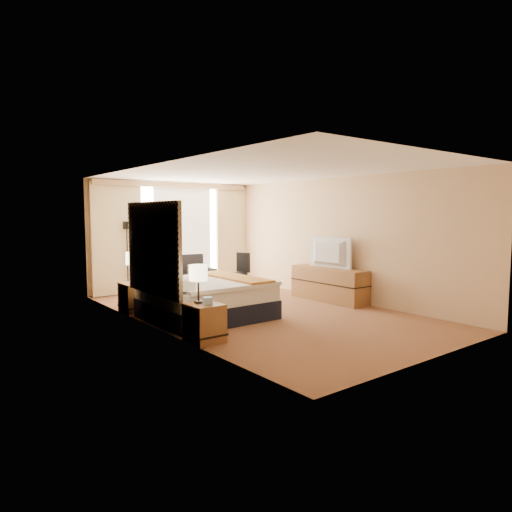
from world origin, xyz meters
TOP-DOWN VIEW (x-y plane):
  - floor at (0.00, 0.00)m, footprint 4.20×7.00m
  - ceiling at (0.00, 0.00)m, footprint 4.20×7.00m
  - wall_back at (0.00, 3.50)m, footprint 4.20×0.02m
  - wall_front at (0.00, -3.50)m, footprint 4.20×0.02m
  - wall_left at (-2.10, 0.00)m, footprint 0.02×7.00m
  - wall_right at (2.10, 0.00)m, footprint 0.02×7.00m
  - headboard at (-2.06, 0.20)m, footprint 0.06×1.85m
  - nightstand_left at (-1.87, -1.05)m, footprint 0.45×0.52m
  - nightstand_right at (-1.87, 1.45)m, footprint 0.45×0.52m
  - media_dresser at (1.83, 0.00)m, footprint 0.50×1.80m
  - window at (0.25, 3.47)m, footprint 2.30×0.02m
  - curtains at (-0.00, 3.39)m, footprint 4.12×0.19m
  - bed at (-1.06, 0.22)m, footprint 1.96×1.80m
  - loveseat at (-0.36, 2.49)m, footprint 1.52×0.94m
  - floor_lamp at (-1.24, 3.30)m, footprint 0.21×0.21m
  - desk_chair at (0.89, 1.90)m, footprint 0.46×0.46m
  - lamp_left at (-1.92, -0.98)m, footprint 0.26×0.26m
  - lamp_right at (-1.86, 1.51)m, footprint 0.27×0.27m
  - tissue_box at (-1.87, -1.14)m, footprint 0.15×0.15m
  - telephone at (-1.80, 1.48)m, footprint 0.19×0.15m
  - television at (1.78, 0.04)m, footprint 0.18×1.13m

SIDE VIEW (x-z plane):
  - floor at x=0.00m, z-range -0.01..0.01m
  - nightstand_left at x=-1.87m, z-range 0.00..0.55m
  - nightstand_right at x=-1.87m, z-range 0.00..0.55m
  - loveseat at x=-0.36m, z-range -0.15..0.75m
  - bed at x=-1.06m, z-range -0.13..0.83m
  - media_dresser at x=1.83m, z-range 0.00..0.70m
  - desk_chair at x=0.89m, z-range -0.05..0.88m
  - telephone at x=-1.80m, z-range 0.55..0.62m
  - tissue_box at x=-1.87m, z-range 0.55..0.66m
  - lamp_left at x=-1.92m, z-range 0.70..1.26m
  - lamp_right at x=-1.86m, z-range 0.71..1.28m
  - television at x=1.78m, z-range 0.70..1.35m
  - floor_lamp at x=-1.24m, z-range 0.34..2.01m
  - headboard at x=-2.06m, z-range 0.53..2.03m
  - wall_back at x=0.00m, z-range 0.00..2.60m
  - wall_front at x=0.00m, z-range 0.00..2.60m
  - wall_left at x=-2.10m, z-range 0.00..2.60m
  - wall_right at x=2.10m, z-range 0.00..2.60m
  - window at x=0.25m, z-range 0.17..2.47m
  - curtains at x=0.00m, z-range 0.13..2.69m
  - ceiling at x=0.00m, z-range 2.59..2.61m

